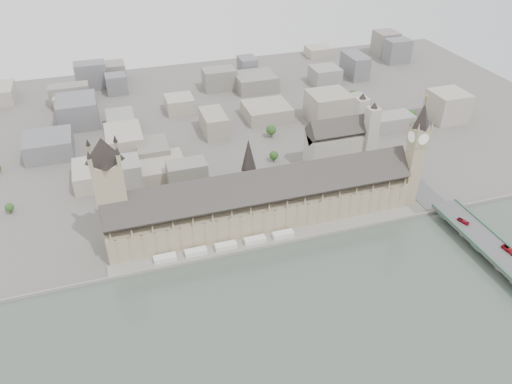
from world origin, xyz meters
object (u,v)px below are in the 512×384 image
object	(u,v)px
westminster_bridge	(498,257)
red_bus_south	(508,250)
victoria_tower	(110,189)
westminster_abbey	(341,141)
elizabeth_tower	(416,148)
red_bus_north	(463,221)
car_approach	(413,166)
car_silver	(511,254)
palace_of_westminster	(262,201)

from	to	relation	value
westminster_bridge	red_bus_south	distance (m)	9.73
victoria_tower	westminster_abbey	bearing A→B (deg)	16.50
westminster_bridge	westminster_abbey	world-z (taller)	westminster_abbey
elizabeth_tower	red_bus_north	world-z (taller)	elizabeth_tower
red_bus_south	car_approach	bearing A→B (deg)	84.59
victoria_tower	red_bus_south	bearing A→B (deg)	-21.51
westminster_abbey	car_silver	distance (m)	196.33
victoria_tower	elizabeth_tower	bearing A→B (deg)	-3.96
palace_of_westminster	red_bus_south	distance (m)	200.91
car_silver	car_approach	bearing A→B (deg)	87.43
westminster_bridge	car_approach	size ratio (longest dim) A/B	61.40
palace_of_westminster	red_bus_north	distance (m)	172.06
westminster_abbey	palace_of_westminster	bearing A→B (deg)	-145.83
westminster_bridge	red_bus_north	size ratio (longest dim) A/B	31.24
victoria_tower	westminster_abbey	distance (m)	244.79
elizabeth_tower	victoria_tower	size ratio (longest dim) A/B	1.07
victoria_tower	westminster_bridge	size ratio (longest dim) A/B	0.31
westminster_abbey	red_bus_south	bearing A→B (deg)	-72.49
car_silver	westminster_abbey	bearing A→B (deg)	104.71
victoria_tower	red_bus_south	size ratio (longest dim) A/B	8.24
victoria_tower	red_bus_south	distance (m)	315.61
westminster_bridge	westminster_abbey	bearing A→B (deg)	105.64
victoria_tower	westminster_bridge	bearing A→B (deg)	-21.78
car_silver	westminster_bridge	bearing A→B (deg)	142.76
elizabeth_tower	westminster_abbey	xyz separation A→B (m)	(-27.08, 87.00, -33.01)
palace_of_westminster	westminster_bridge	xyz separation A→B (m)	(162.00, -107.20, -17.58)
victoria_tower	car_approach	distance (m)	295.13
westminster_bridge	red_bus_south	xyz separation A→B (m)	(6.85, -1.15, 6.81)
palace_of_westminster	elizabeth_tower	bearing A→B (deg)	-4.85
westminster_abbey	car_approach	bearing A→B (deg)	-39.14
victoria_tower	car_silver	xyz separation A→B (m)	(290.65, -118.12, -44.22)
westminster_abbey	red_bus_north	world-z (taller)	westminster_abbey
elizabeth_tower	westminster_abbey	distance (m)	96.91
westminster_abbey	car_approach	xyz separation A→B (m)	(58.07, -47.26, -14.06)
red_bus_north	red_bus_south	size ratio (longest dim) A/B	0.86
palace_of_westminster	westminster_bridge	size ratio (longest dim) A/B	0.82
car_silver	victoria_tower	bearing A→B (deg)	155.45
elizabeth_tower	car_approach	size ratio (longest dim) A/B	20.31
victoria_tower	car_silver	world-z (taller)	victoria_tower
red_bus_south	car_silver	bearing A→B (deg)	-98.64
victoria_tower	car_silver	size ratio (longest dim) A/B	22.28
car_silver	car_approach	size ratio (longest dim) A/B	0.85
palace_of_westminster	car_approach	bearing A→B (deg)	9.42
palace_of_westminster	victoria_tower	distance (m)	126.41
red_bus_south	car_approach	distance (m)	136.40
palace_of_westminster	westminster_abbey	xyz separation A→B (m)	(110.92, 75.30, 2.38)
victoria_tower	westminster_bridge	xyz separation A→B (m)	(284.00, -113.50, -50.08)
elizabeth_tower	westminster_abbey	world-z (taller)	elizabeth_tower
palace_of_westminster	westminster_bridge	world-z (taller)	palace_of_westminster
car_silver	red_bus_south	bearing A→B (deg)	84.28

